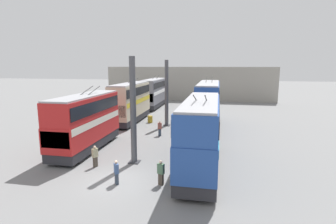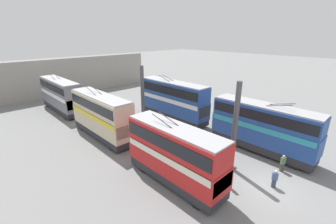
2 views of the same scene
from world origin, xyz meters
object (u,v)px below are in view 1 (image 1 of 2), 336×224
bus_left_far (208,102)px  person_aisle_foreground (116,172)px  oil_drum (150,119)px  person_aisle_midway (160,128)px  bus_right_far (154,91)px  bus_right_near (86,119)px  person_by_right_row (95,156)px  person_by_left_row (161,172)px  bus_right_mid (131,100)px  bus_left_near (201,130)px

bus_left_far → person_aisle_foreground: 17.36m
bus_left_far → oil_drum: (1.56, 7.57, -2.65)m
person_aisle_midway → bus_right_far: bearing=179.5°
bus_right_far → bus_right_near: bearing=-180.0°
bus_left_far → oil_drum: bearing=78.3°
person_aisle_foreground → oil_drum: (18.03, 2.56, -0.37)m
bus_right_far → person_aisle_midway: bus_right_far is taller
person_by_right_row → person_aisle_midway: (9.40, -2.78, 0.00)m
oil_drum → person_by_left_row: bearing=-163.1°
bus_left_far → bus_right_far: bearing=35.1°
bus_right_mid → person_aisle_foreground: 18.86m
person_aisle_foreground → person_aisle_midway: person_aisle_midway is taller
bus_left_near → bus_left_far: size_ratio=0.94×
person_by_right_row → person_aisle_midway: person_aisle_midway is taller
bus_right_mid → bus_right_far: 12.98m
person_aisle_foreground → person_by_left_row: bearing=154.8°
person_by_right_row → oil_drum: 15.61m
bus_left_far → bus_right_near: bearing=135.6°
bus_left_far → bus_right_mid: bus_left_far is taller
bus_right_mid → bus_left_near: bearing=-144.8°
bus_right_far → bus_left_near: bearing=-159.6°
bus_right_far → bus_right_mid: bearing=180.0°
bus_right_near → person_aisle_midway: size_ratio=5.59×
bus_left_far → person_by_right_row: size_ratio=6.93×
bus_left_far → person_aisle_midway: 7.10m
bus_left_far → bus_right_near: size_ratio=1.23×
bus_left_near → person_by_right_row: 8.00m
person_by_right_row → oil_drum: person_by_right_row is taller
person_aisle_foreground → bus_left_near: bearing=-178.5°
bus_left_near → person_by_right_row: bus_left_near is taller
person_by_left_row → person_aisle_midway: (11.41, 2.64, 0.01)m
bus_left_near → bus_right_mid: bus_right_mid is taller
person_by_left_row → bus_right_far: bearing=-144.3°
person_aisle_foreground → person_by_right_row: bearing=-76.3°
bus_left_near → bus_left_far: bearing=0.0°
person_by_left_row → person_aisle_midway: person_aisle_midway is taller
bus_left_near → person_by_left_row: bearing=144.4°
bus_right_near → person_aisle_midway: 8.11m
bus_left_far → person_aisle_foreground: bus_left_far is taller
bus_right_far → person_aisle_foreground: bearing=-170.5°
bus_left_far → oil_drum: 8.18m
bus_left_far → oil_drum: size_ratio=12.49×
person_aisle_midway → person_by_left_row: bearing=-3.0°
bus_right_mid → person_by_right_row: bearing=-170.7°
person_aisle_midway → oil_drum: (6.21, 2.69, -0.41)m
bus_right_near → oil_drum: 12.51m
bus_right_near → bus_right_mid: 11.98m
bus_right_far → person_by_left_row: bus_right_far is taller
bus_left_far → bus_right_far: size_ratio=1.04×
bus_left_far → person_aisle_midway: (-4.64, 4.88, -2.25)m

